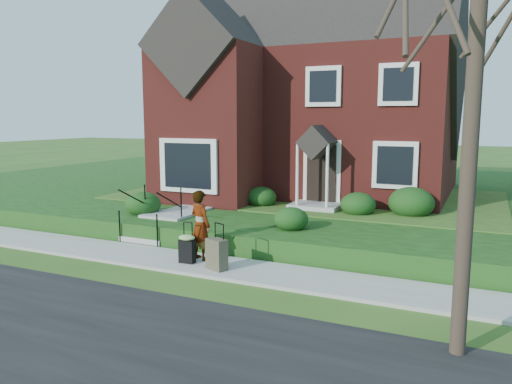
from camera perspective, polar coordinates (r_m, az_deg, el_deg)
The scene contains 11 objects.
ground at distance 12.40m, azimuth -6.49°, elevation -8.37°, with size 120.00×120.00×0.00m, color #2D5119.
street at distance 8.81m, azimuth -24.40°, elevation -16.27°, with size 60.00×6.00×0.01m, color black.
sidewalk at distance 12.38m, azimuth -6.50°, elevation -8.19°, with size 60.00×1.60×0.08m, color #9E9B93.
terrace at distance 21.38m, azimuth 18.64°, elevation -0.79°, with size 44.00×20.00×0.60m, color #163D10.
walkway at distance 17.69m, azimuth -5.02°, elevation -1.15°, with size 1.20×6.00×0.06m, color #9E9B93.
main_house at distance 20.80m, azimuth 7.00°, elevation 13.06°, with size 10.40×10.20×9.40m.
front_steps at distance 15.12m, azimuth -10.99°, elevation -3.53°, with size 1.40×2.02×1.50m.
foundation_shrubs at distance 16.47m, azimuth 1.22°, elevation -0.35°, with size 9.69×4.56×1.06m.
woman at distance 12.45m, azimuth -6.38°, elevation -3.76°, with size 0.64×0.42×1.74m, color #999999.
suitcase_black at distance 12.29m, azimuth -7.89°, elevation -6.26°, with size 0.44×0.36×1.01m.
suitcase_olive at distance 11.70m, azimuth -4.51°, elevation -7.09°, with size 0.57×0.45×1.09m.
Camera 1 is at (6.22, -10.10, 3.58)m, focal length 35.00 mm.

